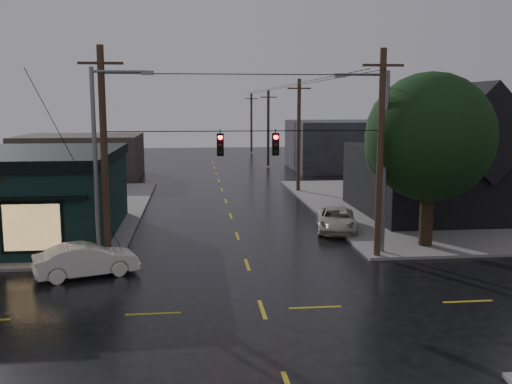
{
  "coord_description": "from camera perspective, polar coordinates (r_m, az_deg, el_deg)",
  "views": [
    {
      "loc": [
        -2.43,
        -20.07,
        7.55
      ],
      "look_at": [
        0.42,
        5.98,
        3.49
      ],
      "focal_mm": 40.0,
      "sensor_mm": 36.0,
      "label": 1
    }
  ],
  "objects": [
    {
      "name": "utility_pole_nw",
      "position": [
        27.92,
        -14.5,
        -7.18
      ],
      "size": [
        2.0,
        0.32,
        10.15
      ],
      "primitive_type": null,
      "color": "#342117",
      "rests_on": "ground"
    },
    {
      "name": "utility_pole_far_a",
      "position": [
        49.47,
        4.23,
        -0.0
      ],
      "size": [
        2.0,
        0.32,
        9.65
      ],
      "primitive_type": null,
      "color": "#342117",
      "rests_on": "ground"
    },
    {
      "name": "span_signal_assembly",
      "position": [
        26.75,
        -0.82,
        4.83
      ],
      "size": [
        13.0,
        0.48,
        1.23
      ],
      "color": "black",
      "rests_on": "ground"
    },
    {
      "name": "streetlight_nw",
      "position": [
        27.3,
        -15.34,
        -7.57
      ],
      "size": [
        5.4,
        0.3,
        9.15
      ],
      "primitive_type": null,
      "color": "slate",
      "rests_on": "ground"
    },
    {
      "name": "sidewalk_ne",
      "position": [
        46.52,
        22.68,
        -1.13
      ],
      "size": [
        28.0,
        28.0,
        0.15
      ],
      "primitive_type": "cube",
      "color": "slate",
      "rests_on": "ground"
    },
    {
      "name": "bg_building_east",
      "position": [
        67.79,
        9.57,
        4.66
      ],
      "size": [
        14.0,
        12.0,
        5.6
      ],
      "primitive_type": "cube",
      "color": "black",
      "rests_on": "ground"
    },
    {
      "name": "corner_tree",
      "position": [
        30.83,
        17.01,
        5.25
      ],
      "size": [
        6.66,
        6.66,
        9.05
      ],
      "color": "black",
      "rests_on": "ground"
    },
    {
      "name": "ground_plane",
      "position": [
        21.58,
        0.63,
        -11.68
      ],
      "size": [
        160.0,
        160.0,
        0.0
      ],
      "primitive_type": "plane",
      "color": "black"
    },
    {
      "name": "ne_building",
      "position": [
        41.08,
        18.93,
        4.03
      ],
      "size": [
        12.6,
        11.6,
        8.75
      ],
      "color": "black",
      "rests_on": "ground"
    },
    {
      "name": "suv_silver",
      "position": [
        34.49,
        8.04,
        -2.77
      ],
      "size": [
        3.17,
        5.26,
        1.36
      ],
      "primitive_type": "imported",
      "rotation": [
        0.0,
        0.0,
        -0.2
      ],
      "color": "#BABAAC",
      "rests_on": "ground"
    },
    {
      "name": "bg_building_west",
      "position": [
        61.4,
        -17.12,
        3.41
      ],
      "size": [
        12.0,
        10.0,
        4.4
      ],
      "primitive_type": "cube",
      "color": "#322824",
      "rests_on": "ground"
    },
    {
      "name": "sedan_cream",
      "position": [
        26.39,
        -16.59,
        -6.53
      ],
      "size": [
        4.73,
        2.98,
        1.47
      ],
      "primitive_type": "imported",
      "rotation": [
        0.0,
        0.0,
        1.92
      ],
      "color": "white",
      "rests_on": "ground"
    },
    {
      "name": "utility_pole_far_b",
      "position": [
        69.06,
        1.22,
        2.52
      ],
      "size": [
        2.0,
        0.32,
        9.15
      ],
      "primitive_type": null,
      "color": "#342117",
      "rests_on": "ground"
    },
    {
      "name": "utility_pole_ne",
      "position": [
        29.03,
        11.98,
        -6.47
      ],
      "size": [
        2.0,
        0.32,
        10.15
      ],
      "primitive_type": null,
      "color": "#342117",
      "rests_on": "ground"
    },
    {
      "name": "streetlight_ne",
      "position": [
        29.82,
        12.48,
        -6.07
      ],
      "size": [
        5.4,
        0.3,
        9.15
      ],
      "primitive_type": null,
      "color": "slate",
      "rests_on": "ground"
    },
    {
      "name": "utility_pole_far_c",
      "position": [
        88.84,
        -0.46,
        3.92
      ],
      "size": [
        2.0,
        0.32,
        9.15
      ],
      "primitive_type": null,
      "color": "#342117",
      "rests_on": "ground"
    }
  ]
}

